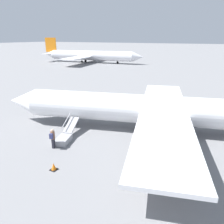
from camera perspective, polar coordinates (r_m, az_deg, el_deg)
The scene contains 6 objects.
ground_plane at distance 22.56m, azimuth 9.81°, elevation -4.71°, with size 600.00×600.00×0.00m, color slate.
airplane_main at distance 21.76m, azimuth 12.81°, elevation 0.51°, with size 31.36×24.11×7.49m.
airplane_taxiing_distant at distance 81.91m, azimuth -5.96°, elevation 14.51°, with size 39.00×29.75×8.65m.
boarding_stairs at distance 20.43m, azimuth -12.21°, elevation -6.29°, with size 2.02×4.14×1.81m.
passenger at distance 19.08m, azimuth -15.24°, elevation -6.40°, with size 0.41×0.56×1.74m.
traffic_cone_near_stairs at distance 16.52m, azimuth -15.00°, elevation -13.65°, with size 0.48×0.48×0.53m.
Camera 1 is at (-5.80, 19.85, 9.00)m, focal length 35.00 mm.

